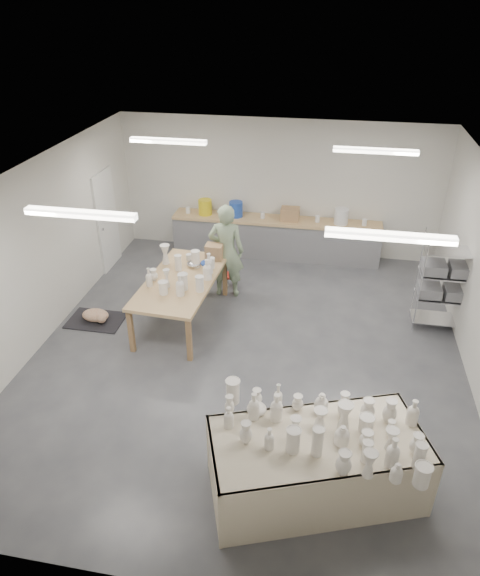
% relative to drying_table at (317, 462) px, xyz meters
% --- Properties ---
extents(room, '(8.00, 8.02, 3.00)m').
position_rel_drying_table_xyz_m(room, '(-1.36, 2.64, 1.58)').
color(room, '#424449').
rests_on(room, ground).
extents(back_counter, '(4.60, 0.60, 1.24)m').
position_rel_drying_table_xyz_m(back_counter, '(-1.27, 6.23, 0.01)').
color(back_counter, tan).
rests_on(back_counter, ground).
extents(wire_shelf, '(0.88, 0.48, 1.80)m').
position_rel_drying_table_xyz_m(wire_shelf, '(1.94, 3.95, 0.44)').
color(wire_shelf, silver).
rests_on(wire_shelf, ground).
extents(drying_table, '(2.70, 1.97, 1.23)m').
position_rel_drying_table_xyz_m(drying_table, '(0.00, 0.00, 0.00)').
color(drying_table, olive).
rests_on(drying_table, ground).
extents(work_table, '(1.29, 2.36, 1.24)m').
position_rel_drying_table_xyz_m(work_table, '(-2.54, 3.38, 0.40)').
color(work_table, tan).
rests_on(work_table, ground).
extents(rug, '(1.00, 0.70, 0.02)m').
position_rel_drying_table_xyz_m(rug, '(-4.16, 2.98, -0.46)').
color(rug, black).
rests_on(rug, ground).
extents(cat, '(0.58, 0.48, 0.21)m').
position_rel_drying_table_xyz_m(cat, '(-4.13, 2.97, -0.35)').
color(cat, white).
rests_on(cat, rug).
extents(potter, '(0.71, 0.48, 1.88)m').
position_rel_drying_table_xyz_m(potter, '(-1.99, 4.38, 0.47)').
color(potter, '#8DA47F').
rests_on(potter, ground).
extents(red_stool, '(0.32, 0.32, 0.28)m').
position_rel_drying_table_xyz_m(red_stool, '(-1.99, 4.65, -0.22)').
color(red_stool, '#A92218').
rests_on(red_stool, ground).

